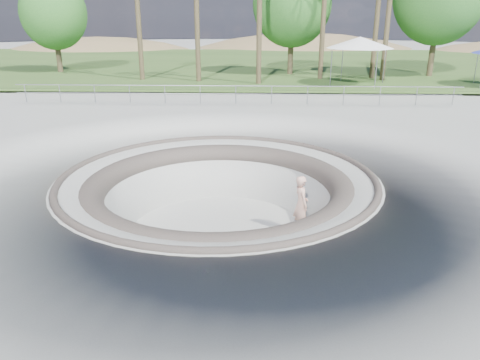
# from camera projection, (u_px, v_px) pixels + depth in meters

# --- Properties ---
(ground) EXTENTS (180.00, 180.00, 0.00)m
(ground) POSITION_uv_depth(u_px,v_px,m) (218.00, 177.00, 15.09)
(ground) COLOR #ABACA6
(ground) RESTS_ON ground
(skate_bowl) EXTENTS (14.00, 14.00, 4.10)m
(skate_bowl) POSITION_uv_depth(u_px,v_px,m) (219.00, 228.00, 15.71)
(skate_bowl) COLOR #ABACA6
(skate_bowl) RESTS_ON ground
(grass_strip) EXTENTS (180.00, 36.00, 0.12)m
(grass_strip) POSITION_uv_depth(u_px,v_px,m) (246.00, 63.00, 47.00)
(grass_strip) COLOR #324F1F
(grass_strip) RESTS_ON ground
(distant_hills) EXTENTS (103.20, 45.00, 28.60)m
(distant_hills) POSITION_uv_depth(u_px,v_px,m) (275.00, 97.00, 71.10)
(distant_hills) COLOR olive
(distant_hills) RESTS_ON ground
(safety_railing) EXTENTS (25.00, 0.06, 1.03)m
(safety_railing) POSITION_uv_depth(u_px,v_px,m) (236.00, 94.00, 26.15)
(safety_railing) COLOR gray
(safety_railing) RESTS_ON ground
(skateboard) EXTENTS (0.82, 0.31, 0.08)m
(skateboard) POSITION_uv_depth(u_px,v_px,m) (300.00, 231.00, 15.50)
(skateboard) COLOR olive
(skateboard) RESTS_ON ground
(skater) EXTENTS (0.63, 0.80, 1.92)m
(skater) POSITION_uv_depth(u_px,v_px,m) (301.00, 204.00, 15.17)
(skater) COLOR #E4AB93
(skater) RESTS_ON skateboard
(canopy_white) EXTENTS (5.83, 5.83, 3.21)m
(canopy_white) POSITION_uv_depth(u_px,v_px,m) (360.00, 43.00, 31.70)
(canopy_white) COLOR gray
(canopy_white) RESTS_ON ground
(bushy_tree_left) EXTENTS (5.37, 4.88, 7.74)m
(bushy_tree_left) POSITION_uv_depth(u_px,v_px,m) (53.00, 13.00, 38.15)
(bushy_tree_left) COLOR brown
(bushy_tree_left) RESTS_ON ground
(bushy_tree_mid) EXTENTS (6.18, 5.62, 8.91)m
(bushy_tree_mid) POSITION_uv_depth(u_px,v_px,m) (292.00, 3.00, 36.46)
(bushy_tree_mid) COLOR brown
(bushy_tree_mid) RESTS_ON ground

